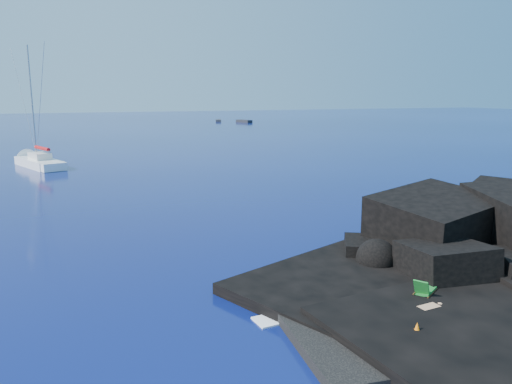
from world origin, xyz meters
The scene contains 10 objects.
ground centered at (0.00, 0.00, 0.00)m, with size 400.00×400.00×0.00m, color #030A39.
beach centered at (4.50, 0.50, 0.00)m, with size 8.50×6.00×0.70m, color black.
surf_foam centered at (5.00, 5.00, 0.00)m, with size 10.00×8.00×0.06m, color white, non-canonical shape.
sailboat centered at (-8.13, 45.07, 0.00)m, with size 2.51×11.97×12.55m, color white, non-canonical shape.
deck_chair centered at (5.99, 1.70, 0.84)m, with size 1.42×0.62×0.98m, color #176823, non-canonical shape.
towel centered at (5.14, 0.57, 0.37)m, with size 1.68×0.80×0.04m, color silver.
sunbather centered at (5.14, 0.57, 0.53)m, with size 1.60×0.50×0.27m, color tan, non-canonical shape.
marker_cone centered at (3.65, -0.64, 0.61)m, with size 0.34×0.34×0.52m, color orange.
distant_boat_a centered at (34.85, 119.22, 0.00)m, with size 1.35×4.34×0.58m, color #292A2F.
distant_boat_b centered at (40.05, 113.06, 0.00)m, with size 1.61×5.16×0.69m, color black.
Camera 1 is at (-6.02, -11.82, 7.65)m, focal length 35.00 mm.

